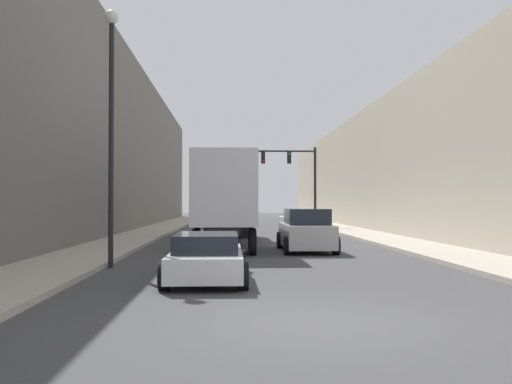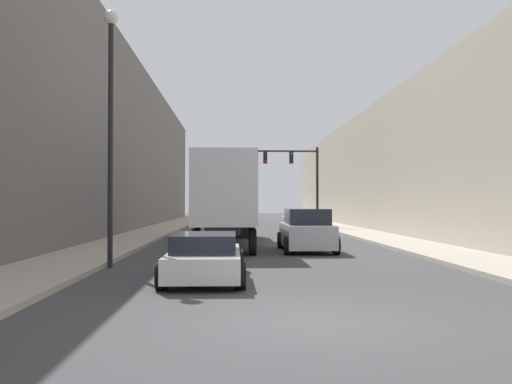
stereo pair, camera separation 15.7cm
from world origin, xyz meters
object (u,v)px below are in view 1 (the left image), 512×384
semi_truck (225,197)px  suv_car (306,231)px  traffic_signal_gantry (297,172)px  street_lamp (111,105)px  sedan_car (207,257)px

semi_truck → suv_car: bearing=-52.1°
traffic_signal_gantry → street_lamp: size_ratio=0.80×
semi_truck → traffic_signal_gantry: (5.39, 16.39, 2.10)m
semi_truck → street_lamp: bearing=-108.9°
traffic_signal_gantry → semi_truck: bearing=-108.2°
semi_truck → suv_car: semi_truck is taller
traffic_signal_gantry → street_lamp: (-8.80, -26.31, 0.62)m
sedan_car → suv_car: 9.26m
suv_car → semi_truck: bearing=127.9°
semi_truck → traffic_signal_gantry: size_ratio=2.26×
semi_truck → sedan_car: (-0.37, -12.76, -1.66)m
sedan_car → street_lamp: size_ratio=0.61×
street_lamp → suv_car: bearing=40.0°
suv_car → traffic_signal_gantry: traffic_signal_gantry is taller
sedan_car → traffic_signal_gantry: size_ratio=0.76×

